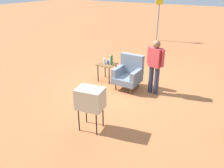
# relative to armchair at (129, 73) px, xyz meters

# --- Properties ---
(ground_plane) EXTENTS (60.00, 60.00, 0.00)m
(ground_plane) POSITION_rel_armchair_xyz_m (-0.16, -0.12, -0.50)
(ground_plane) COLOR #B76B3D
(armchair) EXTENTS (0.78, 0.78, 1.06)m
(armchair) POSITION_rel_armchair_xyz_m (0.00, 0.00, 0.00)
(armchair) COLOR brown
(armchair) RESTS_ON ground
(side_table) EXTENTS (0.56, 0.56, 0.61)m
(side_table) POSITION_rel_armchair_xyz_m (-0.90, 0.13, 0.02)
(side_table) COLOR black
(side_table) RESTS_ON ground
(tv_on_stand) EXTENTS (0.67, 0.54, 1.03)m
(tv_on_stand) POSITION_rel_armchair_xyz_m (0.29, -2.44, 0.28)
(tv_on_stand) COLOR black
(tv_on_stand) RESTS_ON ground
(person_standing) EXTENTS (0.56, 0.29, 1.64)m
(person_standing) POSITION_rel_armchair_xyz_m (0.82, 0.04, 0.44)
(person_standing) COLOR #2D3347
(person_standing) RESTS_ON ground
(road_sign) EXTENTS (0.33, 0.33, 2.44)m
(road_sign) POSITION_rel_armchair_xyz_m (-1.57, 6.59, 0.88)
(road_sign) COLOR gray
(road_sign) RESTS_ON ground
(bottle_short_clear) EXTENTS (0.06, 0.06, 0.20)m
(bottle_short_clear) POSITION_rel_armchair_xyz_m (-0.97, 0.08, 0.21)
(bottle_short_clear) COLOR silver
(bottle_short_clear) RESTS_ON side_table
(bottle_wine_green) EXTENTS (0.07, 0.07, 0.32)m
(bottle_wine_green) POSITION_rel_armchair_xyz_m (-0.72, 0.14, 0.27)
(bottle_wine_green) COLOR #1E5623
(bottle_wine_green) RESTS_ON side_table
(soda_can_blue) EXTENTS (0.07, 0.07, 0.12)m
(soda_can_blue) POSITION_rel_armchair_xyz_m (-0.85, 0.11, 0.17)
(soda_can_blue) COLOR blue
(soda_can_blue) RESTS_ON side_table
(flower_vase) EXTENTS (0.15, 0.10, 0.27)m
(flower_vase) POSITION_rel_armchair_xyz_m (-0.86, 0.28, 0.26)
(flower_vase) COLOR silver
(flower_vase) RESTS_ON side_table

